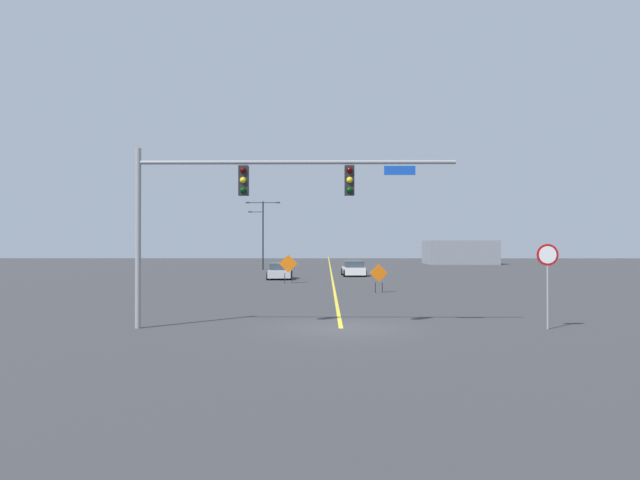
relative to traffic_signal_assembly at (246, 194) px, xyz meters
The scene contains 11 objects.
ground 5.80m from the traffic_signal_assembly, ahead, with size 210.83×210.83×0.00m, color #38383A.
road_centre_stripe 58.86m from the traffic_signal_assembly, 86.72° to the left, with size 0.16×117.13×0.01m.
traffic_signal_assembly is the anchor object (origin of this frame).
stop_sign 10.89m from the traffic_signal_assembly, ahead, with size 0.76×0.07×2.97m.
street_lamp_mid_left 48.09m from the traffic_signal_assembly, 95.39° to the left, with size 4.02×0.24×7.97m.
street_lamp_near_right 52.91m from the traffic_signal_assembly, 95.63° to the left, with size 1.89×0.24×7.15m.
construction_sign_left_shoulder 17.04m from the traffic_signal_assembly, 68.67° to the left, with size 1.12×0.22×1.76m.
construction_sign_median_far 24.40m from the traffic_signal_assembly, 90.13° to the left, with size 1.39×0.11×2.19m.
car_silver_approaching 30.27m from the traffic_signal_assembly, 92.20° to the left, with size 2.31×4.55×1.35m.
car_white_far 35.21m from the traffic_signal_assembly, 81.13° to the left, with size 2.27×4.27×1.42m.
roadside_building_east 72.74m from the traffic_signal_assembly, 71.52° to the left, with size 10.03×8.45×3.53m.
Camera 1 is at (-0.52, -20.81, 2.96)m, focal length 33.23 mm.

